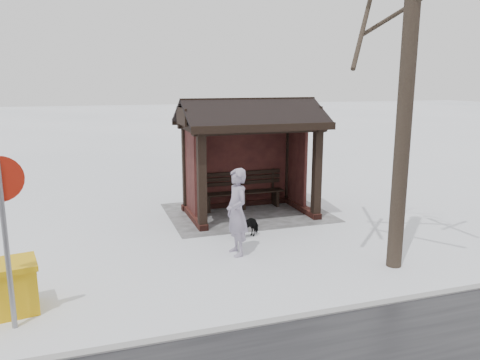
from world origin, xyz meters
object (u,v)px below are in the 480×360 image
object	(u,v)px
dog	(245,225)
road_sign	(2,208)
bus_shelter	(248,133)
pedestrian	(237,212)
grit_bin	(1,289)

from	to	relation	value
dog	road_sign	xyz separation A→B (m)	(4.47, 2.79, 1.52)
bus_shelter	pedestrian	distance (m)	3.32
dog	bus_shelter	bearing A→B (deg)	139.82
dog	grit_bin	world-z (taller)	grit_bin
bus_shelter	grit_bin	size ratio (longest dim) A/B	3.09
pedestrian	grit_bin	world-z (taller)	pedestrian
pedestrian	grit_bin	distance (m)	4.41
grit_bin	dog	bearing A→B (deg)	-164.24
grit_bin	road_sign	distance (m)	1.49
bus_shelter	road_sign	distance (m)	6.93
pedestrian	grit_bin	xyz separation A→B (m)	(4.19, 1.29, -0.49)
pedestrian	road_sign	distance (m)	4.44
bus_shelter	grit_bin	distance (m)	7.00
pedestrian	grit_bin	bearing A→B (deg)	-77.97
pedestrian	road_sign	world-z (taller)	road_sign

